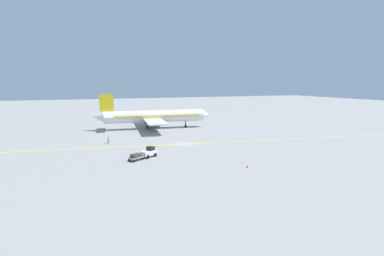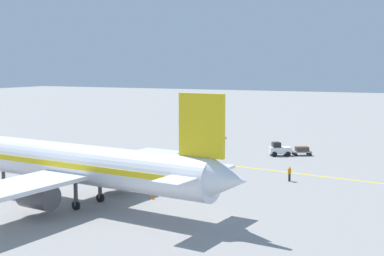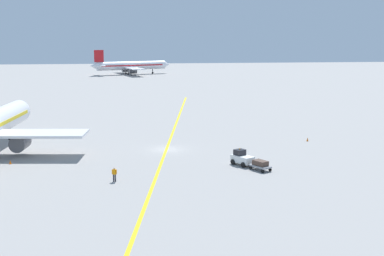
{
  "view_description": "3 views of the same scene",
  "coord_description": "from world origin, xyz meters",
  "px_view_note": "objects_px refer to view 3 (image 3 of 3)",
  "views": [
    {
      "loc": [
        63.36,
        -22.54,
        14.02
      ],
      "look_at": [
        -4.81,
        3.98,
        2.8
      ],
      "focal_mm": 28.0,
      "sensor_mm": 36.0,
      "label": 1
    },
    {
      "loc": [
        -63.92,
        -31.51,
        12.72
      ],
      "look_at": [
        -3.91,
        -2.57,
        4.95
      ],
      "focal_mm": 50.0,
      "sensor_mm": 36.0,
      "label": 2
    },
    {
      "loc": [
        -4.52,
        -75.04,
        16.96
      ],
      "look_at": [
        3.37,
        -3.14,
        3.64
      ],
      "focal_mm": 50.0,
      "sensor_mm": 36.0,
      "label": 3
    }
  ],
  "objects_px": {
    "traffic_cone_near_nose": "(10,162)",
    "traffic_cone_mid_apron": "(307,139)",
    "ground_crew_worker": "(114,174)",
    "baggage_cart_trailing": "(260,164)",
    "baggage_tug_white": "(242,158)",
    "airplane_distant_taxiing": "(130,66)"
  },
  "relations": [
    {
      "from": "traffic_cone_near_nose",
      "to": "traffic_cone_mid_apron",
      "type": "height_order",
      "value": "same"
    },
    {
      "from": "ground_crew_worker",
      "to": "traffic_cone_near_nose",
      "type": "height_order",
      "value": "ground_crew_worker"
    },
    {
      "from": "baggage_cart_trailing",
      "to": "ground_crew_worker",
      "type": "distance_m",
      "value": 17.86
    },
    {
      "from": "baggage_cart_trailing",
      "to": "traffic_cone_near_nose",
      "type": "relative_size",
      "value": 5.36
    },
    {
      "from": "ground_crew_worker",
      "to": "traffic_cone_near_nose",
      "type": "xyz_separation_m",
      "value": [
        -13.57,
        9.64,
        -0.63
      ]
    },
    {
      "from": "baggage_tug_white",
      "to": "ground_crew_worker",
      "type": "distance_m",
      "value": 16.94
    },
    {
      "from": "baggage_tug_white",
      "to": "traffic_cone_mid_apron",
      "type": "distance_m",
      "value": 18.77
    },
    {
      "from": "baggage_cart_trailing",
      "to": "traffic_cone_near_nose",
      "type": "distance_m",
      "value": 31.86
    },
    {
      "from": "airplane_distant_taxiing",
      "to": "baggage_cart_trailing",
      "type": "relative_size",
      "value": 10.59
    },
    {
      "from": "traffic_cone_mid_apron",
      "to": "ground_crew_worker",
      "type": "bearing_deg",
      "value": -146.23
    },
    {
      "from": "baggage_cart_trailing",
      "to": "traffic_cone_near_nose",
      "type": "bearing_deg",
      "value": 168.06
    },
    {
      "from": "baggage_tug_white",
      "to": "traffic_cone_mid_apron",
      "type": "bearing_deg",
      "value": 45.93
    },
    {
      "from": "airplane_distant_taxiing",
      "to": "traffic_cone_mid_apron",
      "type": "relative_size",
      "value": 56.79
    },
    {
      "from": "baggage_tug_white",
      "to": "baggage_cart_trailing",
      "type": "xyz_separation_m",
      "value": [
        1.71,
        -2.82,
        -0.14
      ]
    },
    {
      "from": "baggage_tug_white",
      "to": "baggage_cart_trailing",
      "type": "bearing_deg",
      "value": -58.82
    },
    {
      "from": "traffic_cone_near_nose",
      "to": "baggage_tug_white",
      "type": "bearing_deg",
      "value": -7.28
    },
    {
      "from": "baggage_tug_white",
      "to": "traffic_cone_near_nose",
      "type": "bearing_deg",
      "value": 172.72
    },
    {
      "from": "baggage_cart_trailing",
      "to": "traffic_cone_mid_apron",
      "type": "distance_m",
      "value": 19.86
    },
    {
      "from": "traffic_cone_near_nose",
      "to": "traffic_cone_mid_apron",
      "type": "relative_size",
      "value": 1.0
    },
    {
      "from": "traffic_cone_near_nose",
      "to": "airplane_distant_taxiing",
      "type": "bearing_deg",
      "value": 83.9
    },
    {
      "from": "airplane_distant_taxiing",
      "to": "traffic_cone_near_nose",
      "type": "height_order",
      "value": "airplane_distant_taxiing"
    },
    {
      "from": "baggage_tug_white",
      "to": "ground_crew_worker",
      "type": "height_order",
      "value": "baggage_tug_white"
    }
  ]
}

